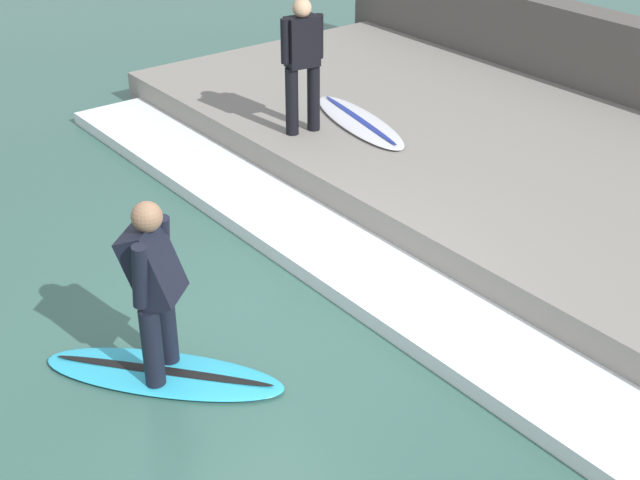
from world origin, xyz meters
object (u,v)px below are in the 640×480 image
(surfer_riding, at_px, (154,282))
(surfboard_riding, at_px, (164,374))
(surfer_waiting_near, at_px, (302,59))
(surfboard_waiting_near, at_px, (359,121))

(surfer_riding, bearing_deg, surfboard_riding, 1.19)
(surfer_waiting_near, relative_size, surfboard_waiting_near, 0.78)
(surfboard_riding, height_order, surfer_waiting_near, surfer_waiting_near)
(surfer_waiting_near, xyz_separation_m, surfboard_waiting_near, (0.69, -0.22, -0.86))
(surfer_riding, height_order, surfer_waiting_near, surfer_waiting_near)
(surfboard_riding, bearing_deg, surfboard_waiting_near, 30.75)
(surfer_waiting_near, bearing_deg, surfboard_riding, -142.02)
(surfer_waiting_near, height_order, surfboard_waiting_near, surfer_waiting_near)
(surfer_riding, relative_size, surfboard_waiting_near, 0.75)
(surfer_waiting_near, bearing_deg, surfboard_waiting_near, -17.75)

